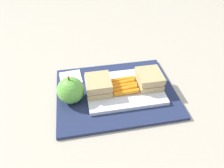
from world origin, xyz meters
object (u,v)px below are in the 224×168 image
(food_tray, at_px, (124,89))
(sandwich_half_right, at_px, (98,85))
(apple, at_px, (71,90))
(carrot_sticks_bundle, at_px, (124,86))
(sandwich_half_left, at_px, (149,79))
(paper_napkin, at_px, (71,78))

(food_tray, distance_m, sandwich_half_right, 0.08)
(sandwich_half_right, height_order, apple, apple)
(carrot_sticks_bundle, distance_m, apple, 0.16)
(apple, bearing_deg, sandwich_half_left, -176.98)
(carrot_sticks_bundle, bearing_deg, sandwich_half_left, 179.82)
(paper_napkin, bearing_deg, sandwich_half_right, 132.12)
(carrot_sticks_bundle, bearing_deg, apple, 4.59)
(sandwich_half_right, xyz_separation_m, apple, (0.08, 0.01, 0.00))
(apple, distance_m, paper_napkin, 0.11)
(sandwich_half_left, distance_m, apple, 0.24)
(carrot_sticks_bundle, relative_size, apple, 0.89)
(food_tray, xyz_separation_m, carrot_sticks_bundle, (0.00, -0.00, 0.01))
(paper_napkin, bearing_deg, carrot_sticks_bundle, 150.51)
(food_tray, bearing_deg, apple, 4.50)
(food_tray, xyz_separation_m, sandwich_half_right, (0.08, 0.00, 0.03))
(food_tray, bearing_deg, paper_napkin, -29.54)
(sandwich_half_right, xyz_separation_m, paper_napkin, (0.08, -0.09, -0.03))
(sandwich_half_right, bearing_deg, carrot_sticks_bundle, -179.82)
(food_tray, relative_size, carrot_sticks_bundle, 2.93)
(food_tray, height_order, paper_napkin, food_tray)
(apple, bearing_deg, carrot_sticks_bundle, -175.41)
(paper_napkin, bearing_deg, sandwich_half_left, 159.14)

